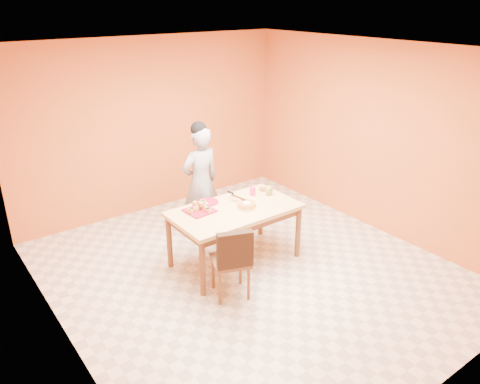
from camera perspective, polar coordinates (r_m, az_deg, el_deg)
floor at (r=6.00m, az=1.23°, el=-9.61°), size 5.00×5.00×0.00m
ceiling at (r=5.10m, az=1.49°, el=16.96°), size 5.00×5.00×0.00m
wall_back at (r=7.44m, az=-10.66°, el=7.88°), size 4.50×0.00×4.50m
wall_left at (r=4.49m, az=-21.98°, el=-3.55°), size 0.00×5.00×5.00m
wall_right at (r=6.95m, az=16.25°, el=6.30°), size 0.00×5.00×5.00m
dining_table at (r=5.90m, az=-0.64°, el=-2.84°), size 1.60×0.90×0.76m
dining_chair at (r=5.33m, az=-1.05°, el=-8.23°), size 0.55×0.61×0.90m
pastry_pile at (r=5.77m, az=-4.97°, el=-1.77°), size 0.29×0.29×0.10m
person at (r=6.61m, az=-4.84°, el=1.21°), size 0.59×0.40×1.59m
pastry_platter at (r=5.79m, az=-4.95°, el=-2.29°), size 0.35×0.35×0.02m
red_dinner_plate at (r=6.03m, az=-3.90°, el=-1.22°), size 0.28×0.28×0.02m
white_cake_plate at (r=5.88m, az=0.79°, el=-1.87°), size 0.33×0.33×0.01m
sponge_cake at (r=5.86m, az=0.79°, el=-1.57°), size 0.24×0.24×0.05m
cake_server at (r=5.99m, az=-0.17°, el=-0.68°), size 0.09×0.25×0.01m
egg_ornament at (r=6.23m, az=3.56°, el=0.20°), size 0.11×0.09×0.13m
magenta_glass at (r=6.22m, az=1.55°, el=0.08°), size 0.09×0.09×0.11m
checker_tin at (r=6.40m, az=2.83°, el=0.34°), size 0.14×0.14×0.03m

